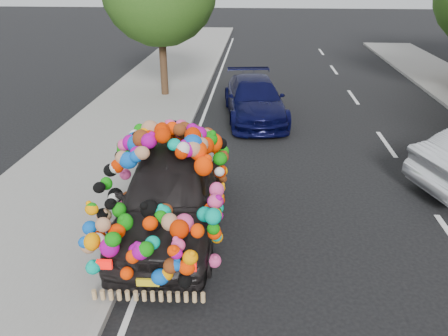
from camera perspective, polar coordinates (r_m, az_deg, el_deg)
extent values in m
plane|color=black|center=(8.52, 5.12, -8.69)|extent=(100.00, 100.00, 0.00)
cube|color=gray|center=(9.42, -22.21, -6.69)|extent=(4.00, 60.00, 0.12)
cube|color=gray|center=(8.75, -10.57, -7.58)|extent=(0.15, 60.00, 0.13)
cylinder|color=#332114|center=(17.31, -7.92, 13.55)|extent=(0.28, 0.28, 2.73)
imported|color=black|center=(8.42, -7.04, -3.19)|extent=(1.96, 4.54, 1.53)
cube|color=red|center=(6.69, -15.35, -12.04)|extent=(0.22, 0.07, 0.14)
cube|color=red|center=(6.44, -4.62, -12.69)|extent=(0.22, 0.07, 0.14)
cube|color=yellow|center=(6.71, -9.92, -14.50)|extent=(0.34, 0.05, 0.12)
imported|color=black|center=(14.79, 4.02, 8.96)|extent=(2.42, 4.73, 1.31)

